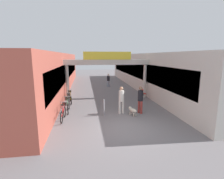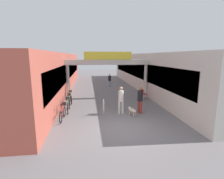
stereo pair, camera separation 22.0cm
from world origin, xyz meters
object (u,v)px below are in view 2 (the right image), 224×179
(cafe_chair_red_nearer, at_px, (143,93))
(pedestrian_carrying_crate, at_px, (110,79))
(bicycle_orange_farthest, at_px, (71,97))
(bicycle_green_second, at_px, (68,105))
(bicycle_black_third, at_px, (69,101))
(bollard_post_metal, at_px, (103,107))
(dog_on_leash, at_px, (132,110))
(bicycle_red_nearest, at_px, (63,112))
(pedestrian_companion, at_px, (140,98))
(pedestrian_with_dog, at_px, (121,98))

(cafe_chair_red_nearer, bearing_deg, pedestrian_carrying_crate, 107.83)
(cafe_chair_red_nearer, bearing_deg, bicycle_orange_farthest, -177.91)
(bicycle_green_second, bearing_deg, bicycle_black_third, 90.37)
(bicycle_green_second, height_order, bollard_post_metal, bollard_post_metal)
(dog_on_leash, distance_m, bicycle_red_nearest, 4.16)
(bollard_post_metal, xyz_separation_m, cafe_chair_red_nearer, (3.73, 3.72, 0.01))
(pedestrian_companion, distance_m, pedestrian_carrying_crate, 10.18)
(bicycle_orange_farthest, xyz_separation_m, cafe_chair_red_nearer, (6.03, 0.22, 0.10))
(pedestrian_with_dog, xyz_separation_m, bicycle_green_second, (-3.44, 0.98, -0.58))
(bicycle_red_nearest, xyz_separation_m, bicycle_black_third, (0.09, 2.66, 0.00))
(bicycle_red_nearest, distance_m, cafe_chair_red_nearer, 7.34)
(bicycle_orange_farthest, bearing_deg, bicycle_green_second, -89.90)
(pedestrian_carrying_crate, bearing_deg, bicycle_orange_farthest, -120.16)
(dog_on_leash, distance_m, bicycle_black_third, 4.81)
(dog_on_leash, relative_size, bicycle_orange_farthest, 0.44)
(dog_on_leash, bearing_deg, bicycle_red_nearest, -178.65)
(bicycle_orange_farthest, relative_size, bollard_post_metal, 1.61)
(pedestrian_carrying_crate, distance_m, bicycle_red_nearest, 11.33)
(pedestrian_companion, relative_size, pedestrian_carrying_crate, 1.11)
(bollard_post_metal, bearing_deg, bicycle_red_nearest, -172.46)
(pedestrian_carrying_crate, bearing_deg, dog_on_leash, -89.25)
(pedestrian_with_dog, xyz_separation_m, dog_on_leash, (0.62, -0.41, -0.69))
(pedestrian_companion, distance_m, bicycle_red_nearest, 4.82)
(bicycle_black_third, bearing_deg, bicycle_orange_farthest, 89.83)
(pedestrian_with_dog, height_order, cafe_chair_red_nearer, pedestrian_with_dog)
(pedestrian_carrying_crate, bearing_deg, bollard_post_metal, -98.99)
(bicycle_black_third, height_order, bollard_post_metal, bollard_post_metal)
(pedestrian_carrying_crate, height_order, bicycle_black_third, pedestrian_carrying_crate)
(bicycle_green_second, distance_m, bollard_post_metal, 2.58)
(dog_on_leash, distance_m, bicycle_orange_farthest, 5.51)
(bollard_post_metal, relative_size, cafe_chair_red_nearer, 1.17)
(bicycle_green_second, xyz_separation_m, cafe_chair_red_nearer, (6.03, 2.55, 0.10))
(pedestrian_carrying_crate, xyz_separation_m, bicycle_orange_farthest, (-3.93, -6.76, -0.46))
(bollard_post_metal, bearing_deg, pedestrian_with_dog, 9.71)
(bicycle_green_second, height_order, bicycle_black_third, same)
(dog_on_leash, bearing_deg, pedestrian_carrying_crate, 90.75)
(pedestrian_companion, xyz_separation_m, bicycle_orange_farthest, (-4.67, 3.39, -0.57))
(cafe_chair_red_nearer, bearing_deg, pedestrian_with_dog, -126.29)
(bicycle_green_second, height_order, bicycle_orange_farthest, same)
(dog_on_leash, bearing_deg, bicycle_orange_farthest, 137.56)
(pedestrian_carrying_crate, bearing_deg, bicycle_black_third, -116.42)
(bicycle_black_third, bearing_deg, dog_on_leash, -32.21)
(bicycle_orange_farthest, bearing_deg, pedestrian_carrying_crate, 59.84)
(dog_on_leash, xyz_separation_m, cafe_chair_red_nearer, (1.97, 3.94, 0.22))
(pedestrian_companion, relative_size, cafe_chair_red_nearer, 1.97)
(pedestrian_companion, bearing_deg, bicycle_green_second, 167.21)
(bicycle_red_nearest, relative_size, bicycle_orange_farthest, 1.01)
(cafe_chair_red_nearer, bearing_deg, bicycle_green_second, -157.09)
(pedestrian_companion, xyz_separation_m, bicycle_red_nearest, (-4.76, -0.43, -0.57))
(pedestrian_with_dog, height_order, bicycle_red_nearest, pedestrian_with_dog)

